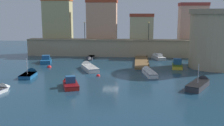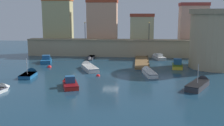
# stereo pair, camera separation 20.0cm
# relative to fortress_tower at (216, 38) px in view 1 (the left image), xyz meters

# --- Properties ---
(ground_plane) EXTENTS (96.67, 96.67, 0.00)m
(ground_plane) POSITION_rel_fortress_tower_xyz_m (-17.34, -6.59, -5.03)
(ground_plane) COLOR #19384C
(quay_wall) EXTENTS (40.02, 2.98, 3.69)m
(quay_wall) POSITION_rel_fortress_tower_xyz_m (-17.34, 10.86, -3.17)
(quay_wall) COLOR tan
(quay_wall) RESTS_ON ground
(old_town_backdrop) EXTENTS (36.75, 5.14, 9.25)m
(old_town_backdrop) POSITION_rel_fortress_tower_xyz_m (-16.91, 14.10, 2.51)
(old_town_backdrop) COLOR tan
(old_town_backdrop) RESTS_ON ground
(fortress_tower) EXTENTS (9.30, 9.30, 9.94)m
(fortress_tower) POSITION_rel_fortress_tower_xyz_m (0.00, 0.00, 0.00)
(fortress_tower) COLOR tan
(fortress_tower) RESTS_ON ground
(pier_dock) EXTENTS (2.53, 12.58, 0.70)m
(pier_dock) POSITION_rel_fortress_tower_xyz_m (-12.39, 3.23, -4.85)
(pier_dock) COLOR brown
(pier_dock) RESTS_ON ground
(quay_lamp_0) EXTENTS (0.32, 0.32, 3.73)m
(quay_lamp_0) POSITION_rel_fortress_tower_xyz_m (-24.75, 10.86, 1.11)
(quay_lamp_0) COLOR black
(quay_lamp_0) RESTS_ON quay_wall
(quay_lamp_1) EXTENTS (0.32, 0.32, 3.78)m
(quay_lamp_1) POSITION_rel_fortress_tower_xyz_m (-10.90, 10.86, 1.14)
(quay_lamp_1) COLOR black
(quay_lamp_1) RESTS_ON quay_wall
(moored_boat_0) EXTENTS (4.41, 6.30, 3.51)m
(moored_boat_0) POSITION_rel_fortress_tower_xyz_m (-5.19, -12.81, -4.63)
(moored_boat_0) COLOR #333338
(moored_boat_0) RESTS_ON ground
(moored_boat_1) EXTENTS (2.56, 6.22, 1.32)m
(moored_boat_1) POSITION_rel_fortress_tower_xyz_m (-11.56, -6.07, -4.70)
(moored_boat_1) COLOR white
(moored_boat_1) RESTS_ON ground
(moored_boat_2) EXTENTS (4.29, 6.58, 1.69)m
(moored_boat_2) POSITION_rel_fortress_tower_xyz_m (-21.47, -3.34, -4.67)
(moored_boat_2) COLOR silver
(moored_boat_2) RESTS_ON ground
(moored_boat_3) EXTENTS (3.08, 5.24, 1.59)m
(moored_boat_3) POSITION_rel_fortress_tower_xyz_m (-9.14, 8.41, -4.65)
(moored_boat_3) COLOR silver
(moored_boat_3) RESTS_ON ground
(moored_boat_4) EXTENTS (1.13, 4.71, 1.05)m
(moored_boat_4) POSITION_rel_fortress_tower_xyz_m (-22.83, 6.09, -4.75)
(moored_boat_4) COLOR #333338
(moored_boat_4) RESTS_ON ground
(moored_boat_6) EXTENTS (2.98, 5.18, 1.95)m
(moored_boat_6) POSITION_rel_fortress_tower_xyz_m (-30.72, 2.47, -4.60)
(moored_boat_6) COLOR #195689
(moored_boat_6) RESTS_ON ground
(moored_boat_7) EXTENTS (3.10, 4.74, 1.96)m
(moored_boat_7) POSITION_rel_fortress_tower_xyz_m (-21.85, -14.12, -4.64)
(moored_boat_7) COLOR red
(moored_boat_7) RESTS_ON ground
(moored_boat_8) EXTENTS (2.08, 4.42, 2.06)m
(moored_boat_8) POSITION_rel_fortress_tower_xyz_m (-6.34, -0.54, -4.54)
(moored_boat_8) COLOR gold
(moored_boat_8) RESTS_ON ground
(moored_boat_9) EXTENTS (1.95, 4.30, 3.42)m
(moored_boat_9) POSITION_rel_fortress_tower_xyz_m (-29.19, -9.22, -4.75)
(moored_boat_9) COLOR #195689
(moored_boat_9) RESTS_ON ground
(mooring_buoy_0) EXTENTS (0.71, 0.71, 0.71)m
(mooring_buoy_0) POSITION_rel_fortress_tower_xyz_m (-28.43, -2.65, -5.03)
(mooring_buoy_0) COLOR red
(mooring_buoy_0) RESTS_ON ground
(mooring_buoy_1) EXTENTS (0.58, 0.58, 0.58)m
(mooring_buoy_1) POSITION_rel_fortress_tower_xyz_m (-13.02, -0.28, -5.03)
(mooring_buoy_1) COLOR yellow
(mooring_buoy_1) RESTS_ON ground
(mooring_buoy_2) EXTENTS (0.58, 0.58, 0.58)m
(mooring_buoy_2) POSITION_rel_fortress_tower_xyz_m (-19.03, -8.33, -5.03)
(mooring_buoy_2) COLOR red
(mooring_buoy_2) RESTS_ON ground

